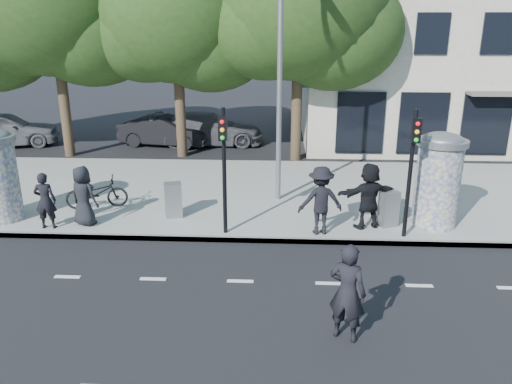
# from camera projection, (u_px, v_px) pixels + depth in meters

# --- Properties ---
(ground) EXTENTS (120.00, 120.00, 0.00)m
(ground) POSITION_uv_depth(u_px,v_px,m) (235.00, 315.00, 9.97)
(ground) COLOR black
(ground) RESTS_ON ground
(sidewalk) EXTENTS (40.00, 8.00, 0.15)m
(sidewalk) POSITION_uv_depth(u_px,v_px,m) (255.00, 193.00, 17.05)
(sidewalk) COLOR gray
(sidewalk) RESTS_ON ground
(curb) EXTENTS (40.00, 0.10, 0.16)m
(curb) POSITION_uv_depth(u_px,v_px,m) (247.00, 240.00, 13.31)
(curb) COLOR slate
(curb) RESTS_ON ground
(lane_dash_far) EXTENTS (32.00, 0.12, 0.01)m
(lane_dash_far) POSITION_uv_depth(u_px,v_px,m) (240.00, 281.00, 11.29)
(lane_dash_far) COLOR silver
(lane_dash_far) RESTS_ON ground
(ad_column_right) EXTENTS (1.36, 1.36, 2.65)m
(ad_column_right) POSITION_uv_depth(u_px,v_px,m) (438.00, 178.00, 13.68)
(ad_column_right) COLOR beige
(ad_column_right) RESTS_ON sidewalk
(traffic_pole_near) EXTENTS (0.22, 0.31, 3.40)m
(traffic_pole_near) POSITION_uv_depth(u_px,v_px,m) (224.00, 159.00, 12.88)
(traffic_pole_near) COLOR black
(traffic_pole_near) RESTS_ON sidewalk
(traffic_pole_far) EXTENTS (0.22, 0.31, 3.40)m
(traffic_pole_far) POSITION_uv_depth(u_px,v_px,m) (412.00, 161.00, 12.65)
(traffic_pole_far) COLOR black
(traffic_pole_far) RESTS_ON sidewalk
(street_lamp) EXTENTS (0.25, 0.93, 8.00)m
(street_lamp) POSITION_uv_depth(u_px,v_px,m) (280.00, 51.00, 14.69)
(street_lamp) COLOR slate
(street_lamp) RESTS_ON sidewalk
(tree_mid_left) EXTENTS (7.20, 7.20, 9.57)m
(tree_mid_left) POSITION_uv_depth(u_px,v_px,m) (52.00, 0.00, 20.16)
(tree_mid_left) COLOR #38281C
(tree_mid_left) RESTS_ON ground
(tree_near_left) EXTENTS (6.80, 6.80, 8.97)m
(tree_near_left) POSITION_uv_depth(u_px,v_px,m) (176.00, 11.00, 20.24)
(tree_near_left) COLOR #38281C
(tree_near_left) RESTS_ON ground
(tree_center) EXTENTS (7.00, 7.00, 9.30)m
(tree_center) POSITION_uv_depth(u_px,v_px,m) (299.00, 4.00, 19.54)
(tree_center) COLOR #38281C
(tree_center) RESTS_ON ground
(building) EXTENTS (20.30, 15.85, 12.00)m
(building) POSITION_uv_depth(u_px,v_px,m) (493.00, 16.00, 26.42)
(building) COLOR #ADA691
(building) RESTS_ON ground
(ped_a) EXTENTS (0.97, 0.81, 1.70)m
(ped_a) POSITION_uv_depth(u_px,v_px,m) (83.00, 196.00, 13.87)
(ped_a) COLOR black
(ped_a) RESTS_ON sidewalk
(ped_b) EXTENTS (0.62, 0.44, 1.60)m
(ped_b) POSITION_uv_depth(u_px,v_px,m) (45.00, 201.00, 13.65)
(ped_b) COLOR black
(ped_b) RESTS_ON sidewalk
(ped_d) EXTENTS (1.31, 0.89, 1.87)m
(ped_d) POSITION_uv_depth(u_px,v_px,m) (321.00, 200.00, 13.27)
(ped_d) COLOR black
(ped_d) RESTS_ON sidewalk
(ped_f) EXTENTS (1.83, 1.16, 1.85)m
(ped_f) POSITION_uv_depth(u_px,v_px,m) (369.00, 196.00, 13.65)
(ped_f) COLOR black
(ped_f) RESTS_ON sidewalk
(man_road) EXTENTS (0.82, 0.71, 1.89)m
(man_road) POSITION_uv_depth(u_px,v_px,m) (347.00, 292.00, 8.97)
(man_road) COLOR black
(man_road) RESTS_ON ground
(bicycle) EXTENTS (1.10, 1.95, 0.97)m
(bicycle) POSITION_uv_depth(u_px,v_px,m) (97.00, 193.00, 15.27)
(bicycle) COLOR black
(bicycle) RESTS_ON sidewalk
(cabinet_left) EXTENTS (0.57, 0.47, 1.04)m
(cabinet_left) POSITION_uv_depth(u_px,v_px,m) (173.00, 200.00, 14.55)
(cabinet_left) COLOR gray
(cabinet_left) RESTS_ON sidewalk
(cabinet_right) EXTENTS (0.59, 0.52, 1.02)m
(cabinet_right) POSITION_uv_depth(u_px,v_px,m) (389.00, 209.00, 13.88)
(cabinet_right) COLOR gray
(cabinet_right) RESTS_ON sidewalk
(car_left) EXTENTS (3.45, 5.25, 1.66)m
(car_left) POSITION_uv_depth(u_px,v_px,m) (4.00, 129.00, 23.64)
(car_left) COLOR slate
(car_left) RESTS_ON ground
(car_mid) EXTENTS (2.29, 4.58, 1.44)m
(car_mid) POSITION_uv_depth(u_px,v_px,m) (165.00, 131.00, 23.82)
(car_mid) COLOR black
(car_mid) RESTS_ON ground
(car_right) EXTENTS (2.51, 5.42, 1.53)m
(car_right) POSITION_uv_depth(u_px,v_px,m) (208.00, 129.00, 24.07)
(car_right) COLOR #494A50
(car_right) RESTS_ON ground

